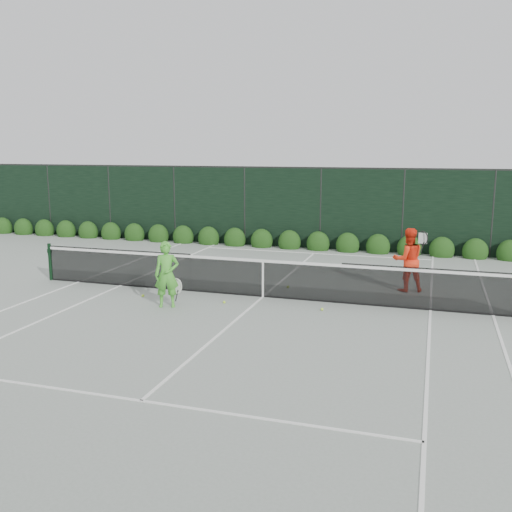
% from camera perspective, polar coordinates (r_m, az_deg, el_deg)
% --- Properties ---
extents(ground, '(80.00, 80.00, 0.00)m').
position_cam_1_polar(ground, '(14.64, 0.70, -4.12)').
color(ground, gray).
rests_on(ground, ground).
extents(tennis_net, '(12.90, 0.10, 1.07)m').
position_cam_1_polar(tennis_net, '(14.52, 0.61, -2.09)').
color(tennis_net, black).
rests_on(tennis_net, ground).
extents(player_woman, '(0.69, 0.57, 1.59)m').
position_cam_1_polar(player_woman, '(13.75, -8.91, -1.84)').
color(player_woman, green).
rests_on(player_woman, ground).
extents(player_man, '(1.00, 0.89, 1.70)m').
position_cam_1_polar(player_man, '(15.60, 14.96, -0.36)').
color(player_man, '#FF3215').
rests_on(player_man, ground).
extents(court_lines, '(11.03, 23.83, 0.01)m').
position_cam_1_polar(court_lines, '(14.64, 0.70, -4.10)').
color(court_lines, white).
rests_on(court_lines, ground).
extents(windscreen_fence, '(32.00, 21.07, 3.06)m').
position_cam_1_polar(windscreen_fence, '(11.80, -3.08, -0.23)').
color(windscreen_fence, black).
rests_on(windscreen_fence, ground).
extents(hedge_row, '(31.66, 0.65, 0.94)m').
position_cam_1_polar(hedge_row, '(21.39, 6.22, 1.23)').
color(hedge_row, '#14350E').
rests_on(hedge_row, ground).
extents(tennis_balls, '(4.69, 2.09, 0.07)m').
position_cam_1_polar(tennis_balls, '(14.42, -1.26, -4.22)').
color(tennis_balls, '#C6F636').
rests_on(tennis_balls, ground).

